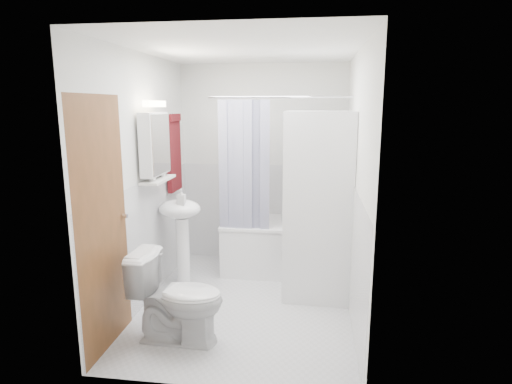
# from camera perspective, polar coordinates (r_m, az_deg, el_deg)

# --- Properties ---
(floor) EXTENTS (2.60, 2.60, 0.00)m
(floor) POSITION_cam_1_polar(r_m,az_deg,el_deg) (4.36, -1.25, -14.60)
(floor) COLOR #BCBCC1
(floor) RESTS_ON ground
(room_walls) EXTENTS (2.60, 2.60, 2.60)m
(room_walls) POSITION_cam_1_polar(r_m,az_deg,el_deg) (3.94, -1.35, 5.22)
(room_walls) COLOR silver
(room_walls) RESTS_ON ground
(wainscot) EXTENTS (1.98, 2.58, 2.58)m
(wainscot) POSITION_cam_1_polar(r_m,az_deg,el_deg) (4.40, -0.69, -5.90)
(wainscot) COLOR white
(wainscot) RESTS_ON ground
(door) EXTENTS (0.05, 2.00, 2.00)m
(door) POSITION_cam_1_polar(r_m,az_deg,el_deg) (3.78, -17.07, -3.06)
(door) COLOR brown
(door) RESTS_ON ground
(bathtub) EXTENTS (1.54, 0.73, 0.59)m
(bathtub) POSITION_cam_1_polar(r_m,az_deg,el_deg) (5.05, 4.51, -6.92)
(bathtub) COLOR white
(bathtub) RESTS_ON ground
(tub_spout) EXTENTS (0.04, 0.12, 0.04)m
(tub_spout) POSITION_cam_1_polar(r_m,az_deg,el_deg) (5.21, 7.02, 0.26)
(tub_spout) COLOR silver
(tub_spout) RESTS_ON room_walls
(curtain_rod) EXTENTS (1.72, 0.02, 0.02)m
(curtain_rod) POSITION_cam_1_polar(r_m,az_deg,el_deg) (4.49, 4.63, 12.53)
(curtain_rod) COLOR silver
(curtain_rod) RESTS_ON room_walls
(shower_curtain) EXTENTS (0.55, 0.02, 1.45)m
(shower_curtain) POSITION_cam_1_polar(r_m,az_deg,el_deg) (4.59, -1.61, 3.14)
(shower_curtain) COLOR #141547
(shower_curtain) RESTS_ON curtain_rod
(sink) EXTENTS (0.44, 0.37, 1.04)m
(sink) POSITION_cam_1_polar(r_m,az_deg,el_deg) (4.58, -9.99, -4.03)
(sink) COLOR white
(sink) RESTS_ON ground
(medicine_cabinet) EXTENTS (0.13, 0.50, 0.71)m
(medicine_cabinet) POSITION_cam_1_polar(r_m,az_deg,el_deg) (4.26, -13.32, 6.46)
(medicine_cabinet) COLOR white
(medicine_cabinet) RESTS_ON room_walls
(shelf) EXTENTS (0.18, 0.54, 0.02)m
(shelf) POSITION_cam_1_polar(r_m,az_deg,el_deg) (4.30, -12.91, 1.61)
(shelf) COLOR silver
(shelf) RESTS_ON room_walls
(shower_caddy) EXTENTS (0.22, 0.06, 0.02)m
(shower_caddy) POSITION_cam_1_polar(r_m,az_deg,el_deg) (5.16, 7.64, 2.86)
(shower_caddy) COLOR silver
(shower_caddy) RESTS_ON room_walls
(towel) EXTENTS (0.07, 0.36, 0.87)m
(towel) POSITION_cam_1_polar(r_m,az_deg,el_deg) (4.90, -10.89, 5.33)
(towel) COLOR #50110D
(towel) RESTS_ON room_walls
(washer_dryer) EXTENTS (0.69, 0.68, 1.86)m
(washer_dryer) POSITION_cam_1_polar(r_m,az_deg,el_deg) (4.33, 8.32, -1.77)
(washer_dryer) COLOR white
(washer_dryer) RESTS_ON ground
(toilet) EXTENTS (0.77, 0.45, 0.74)m
(toilet) POSITION_cam_1_polar(r_m,az_deg,el_deg) (3.66, -10.33, -13.72)
(toilet) COLOR white
(toilet) RESTS_ON ground
(soap_pump) EXTENTS (0.08, 0.17, 0.08)m
(soap_pump) POSITION_cam_1_polar(r_m,az_deg,el_deg) (4.43, -9.91, -1.29)
(soap_pump) COLOR gray
(soap_pump) RESTS_ON sink
(shelf_bottle) EXTENTS (0.07, 0.18, 0.07)m
(shelf_bottle) POSITION_cam_1_polar(r_m,az_deg,el_deg) (4.16, -13.66, 1.91)
(shelf_bottle) COLOR gray
(shelf_bottle) RESTS_ON shelf
(shelf_cup) EXTENTS (0.10, 0.09, 0.10)m
(shelf_cup) POSITION_cam_1_polar(r_m,az_deg,el_deg) (4.40, -12.40, 2.69)
(shelf_cup) COLOR gray
(shelf_cup) RESTS_ON shelf
(shampoo_a) EXTENTS (0.13, 0.17, 0.13)m
(shampoo_a) POSITION_cam_1_polar(r_m,az_deg,el_deg) (5.16, 4.70, 3.77)
(shampoo_a) COLOR gray
(shampoo_a) RESTS_ON shower_caddy
(shampoo_b) EXTENTS (0.08, 0.21, 0.08)m
(shampoo_b) POSITION_cam_1_polar(r_m,az_deg,el_deg) (5.16, 6.03, 3.45)
(shampoo_b) COLOR #27549D
(shampoo_b) RESTS_ON shower_caddy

